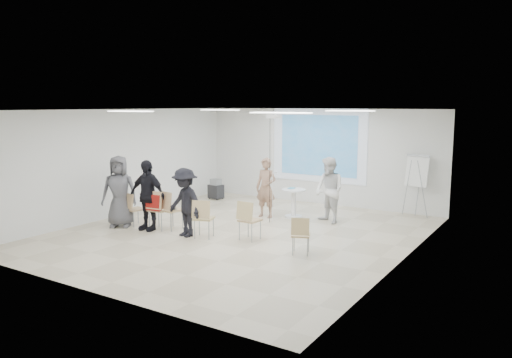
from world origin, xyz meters
The scene contains 30 objects.
floor centered at (0.00, 0.00, -0.05)m, with size 8.00×9.00×0.10m, color beige.
ceiling centered at (0.00, 0.00, 3.05)m, with size 8.00×9.00×0.10m, color white.
wall_back centered at (0.00, 4.55, 1.50)m, with size 8.00×0.10×3.00m, color silver.
wall_left centered at (-4.05, 0.00, 1.50)m, with size 0.10×9.00×3.00m, color silver.
wall_right centered at (4.05, 0.00, 1.50)m, with size 0.10×9.00×3.00m, color silver.
projection_halo centered at (0.00, 4.49, 1.85)m, with size 3.20×0.01×2.30m, color silver.
projection_image centered at (0.00, 4.47, 1.85)m, with size 2.60×0.01×1.90m, color teal.
pedestal_table centered at (0.31, 2.27, 0.46)m, with size 0.74×0.74×0.83m.
player_left centered at (-0.38, 1.92, 0.94)m, with size 0.69×0.47×1.89m, color #A47C64.
player_right centered at (1.39, 2.23, 0.97)m, with size 0.94×0.75×1.95m, color white.
controller_left centered at (-0.20, 2.17, 1.24)m, with size 0.04×0.13×0.04m, color white.
controller_right centered at (1.21, 2.48, 1.31)m, with size 0.04×0.12×0.04m, color white.
chair_far_left centered at (-2.75, -0.81, 0.51)m, with size 0.50×0.52×0.87m.
chair_left_mid centered at (-1.92, -0.77, 0.59)m, with size 0.51×0.54×1.00m.
chair_left_inner centered at (-1.69, -0.61, 0.58)m, with size 0.52×0.55×0.99m.
chair_center centered at (-0.46, -0.81, 0.55)m, with size 0.57×0.59×0.93m.
chair_right_inner centered at (0.54, -0.40, 0.55)m, with size 0.46×0.49×0.93m.
chair_right_far centered at (2.07, -0.74, 0.48)m, with size 0.50×0.52×0.81m.
red_jacket centered at (-1.93, -0.91, 0.72)m, with size 0.42×0.10×0.40m, color maroon.
laptop centered at (-1.67, -0.51, 0.53)m, with size 0.36×0.26×0.03m, color black.
audience_left centered at (-2.15, -0.89, 1.01)m, with size 1.18×0.71×2.03m, color black.
audience_mid centered at (-0.94, -0.88, 0.93)m, with size 1.21×0.66×1.87m, color black.
audience_outer centered at (-3.00, -1.02, 1.03)m, with size 1.01×0.66×2.06m, color #56555A.
flipchart_easel centered at (3.15, 4.22, 1.29)m, with size 0.75×0.58×1.75m.
av_cart centered at (-3.22, 3.38, 0.31)m, with size 0.49×0.42×0.67m.
ceiling_projector centered at (0.10, 1.49, 2.69)m, with size 0.30×0.25×3.00m.
fluor_panel_nw centered at (-2.00, 2.00, 2.97)m, with size 1.20×0.30×0.02m, color white.
fluor_panel_ne centered at (2.00, 2.00, 2.97)m, with size 1.20×0.30×0.02m, color white.
fluor_panel_sw centered at (-2.00, -1.50, 2.97)m, with size 1.20×0.30×0.02m, color white.
fluor_panel_se centered at (2.00, -1.50, 2.97)m, with size 1.20×0.30×0.02m, color white.
Camera 1 is at (6.69, -9.80, 3.12)m, focal length 35.00 mm.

